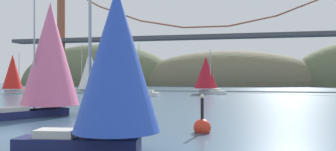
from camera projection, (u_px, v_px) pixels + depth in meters
The scene contains 11 objects.
ground_plane at pixel (26, 135), 21.10m from camera, with size 360.00×360.00×0.00m, color #385670.
headland_center at pixel (228, 85), 151.68m from camera, with size 86.77×44.00×30.14m, color #6B664C.
headland_left at pixel (99, 85), 164.90m from camera, with size 78.28×44.00×37.93m, color #5B6647.
suspension_bridge at pixel (206, 35), 113.86m from camera, with size 139.98×6.00×36.75m.
sailboat_navy_sail at pixel (133, 72), 65.76m from camera, with size 7.54×4.43×9.71m.
sailboat_blue_spinnaker at pixel (114, 64), 15.67m from camera, with size 6.84×4.39×7.71m.
sailboat_white_mainsail at pixel (89, 71), 79.94m from camera, with size 9.70×8.72×11.10m.
sailboat_pink_spinnaker at pixel (49, 56), 31.97m from camera, with size 7.03×9.31×10.79m.
sailboat_crimson_sail at pixel (206, 74), 74.23m from camera, with size 8.05×8.04×9.30m.
sailboat_red_spinnaker at pixel (13, 73), 74.98m from camera, with size 5.56×8.50×8.92m.
channel_buoy at pixel (202, 127), 21.87m from camera, with size 1.10×1.10×2.64m.
Camera 1 is at (13.04, -18.71, 3.45)m, focal length 37.39 mm.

